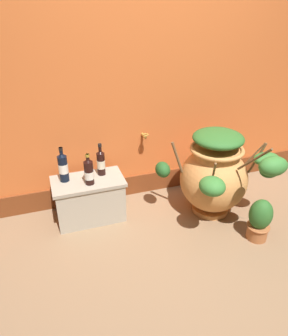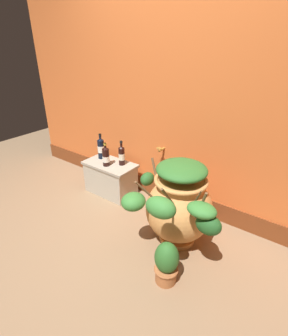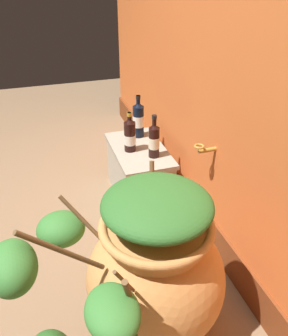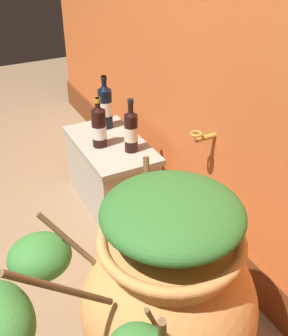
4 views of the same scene
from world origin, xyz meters
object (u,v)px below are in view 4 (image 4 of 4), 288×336
object	(u,v)px
terracotta_urn	(163,295)
wine_bottle_right	(105,105)
wine_bottle_middle	(131,130)
wine_bottle_left	(99,126)

from	to	relation	value
terracotta_urn	wine_bottle_right	world-z (taller)	terracotta_urn
terracotta_urn	wine_bottle_middle	bearing A→B (deg)	160.30
terracotta_urn	wine_bottle_right	xyz separation A→B (m)	(-1.27, 0.33, 0.13)
wine_bottle_left	wine_bottle_right	world-z (taller)	wine_bottle_right
wine_bottle_left	wine_bottle_right	size ratio (longest dim) A/B	0.89
wine_bottle_left	wine_bottle_middle	world-z (taller)	wine_bottle_middle
wine_bottle_middle	wine_bottle_right	bearing A→B (deg)	-178.53
terracotta_urn	wine_bottle_middle	xyz separation A→B (m)	(-0.95, 0.34, 0.11)
wine_bottle_middle	terracotta_urn	bearing A→B (deg)	-19.70
terracotta_urn	wine_bottle_left	size ratio (longest dim) A/B	3.57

